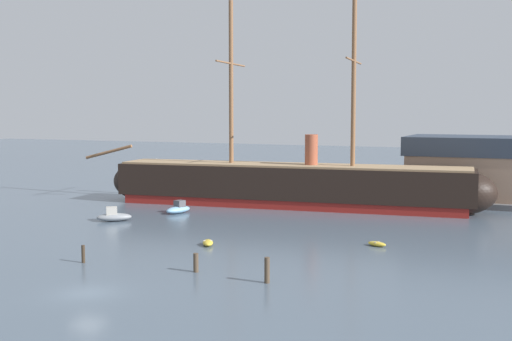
{
  "coord_description": "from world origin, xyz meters",
  "views": [
    {
      "loc": [
        30.44,
        -38.79,
        13.37
      ],
      "look_at": [
        -1.31,
        33.76,
        6.14
      ],
      "focal_mm": 46.76,
      "sensor_mm": 36.0,
      "label": 1
    }
  ],
  "objects_px": {
    "mooring_piling_nearest": "(196,263)",
    "dinghy_near_centre": "(208,243)",
    "dinghy_mid_right": "(377,244)",
    "sailboat_far_left": "(157,189)",
    "tall_ship": "(290,185)",
    "mooring_piling_left_pair": "(267,270)",
    "motorboat_mid_left": "(114,216)",
    "motorboat_distant_centre": "(363,190)",
    "mooring_piling_right_pair": "(83,254)",
    "motorboat_alongside_bow": "(178,209)"
  },
  "relations": [
    {
      "from": "mooring_piling_nearest",
      "to": "dinghy_near_centre",
      "type": "bearing_deg",
      "value": 112.54
    },
    {
      "from": "dinghy_mid_right",
      "to": "sailboat_far_left",
      "type": "relative_size",
      "value": 0.39
    },
    {
      "from": "tall_ship",
      "to": "mooring_piling_left_pair",
      "type": "distance_m",
      "value": 41.15
    },
    {
      "from": "tall_ship",
      "to": "motorboat_mid_left",
      "type": "relative_size",
      "value": 13.66
    },
    {
      "from": "motorboat_distant_centre",
      "to": "mooring_piling_left_pair",
      "type": "xyz_separation_m",
      "value": [
        7.58,
        -58.53,
        0.57
      ]
    },
    {
      "from": "motorboat_mid_left",
      "to": "sailboat_far_left",
      "type": "relative_size",
      "value": 0.79
    },
    {
      "from": "motorboat_distant_centre",
      "to": "mooring_piling_nearest",
      "type": "bearing_deg",
      "value": -89.16
    },
    {
      "from": "motorboat_mid_left",
      "to": "mooring_piling_nearest",
      "type": "bearing_deg",
      "value": -40.6
    },
    {
      "from": "tall_ship",
      "to": "sailboat_far_left",
      "type": "height_order",
      "value": "tall_ship"
    },
    {
      "from": "mooring_piling_left_pair",
      "to": "mooring_piling_right_pair",
      "type": "height_order",
      "value": "mooring_piling_left_pair"
    },
    {
      "from": "motorboat_mid_left",
      "to": "motorboat_alongside_bow",
      "type": "relative_size",
      "value": 1.03
    },
    {
      "from": "mooring_piling_right_pair",
      "to": "dinghy_mid_right",
      "type": "bearing_deg",
      "value": 38.32
    },
    {
      "from": "tall_ship",
      "to": "mooring_piling_right_pair",
      "type": "distance_m",
      "value": 39.51
    },
    {
      "from": "tall_ship",
      "to": "dinghy_near_centre",
      "type": "bearing_deg",
      "value": -86.0
    },
    {
      "from": "mooring_piling_left_pair",
      "to": "mooring_piling_nearest",
      "type": "bearing_deg",
      "value": 172.67
    },
    {
      "from": "mooring_piling_right_pair",
      "to": "tall_ship",
      "type": "bearing_deg",
      "value": 83.38
    },
    {
      "from": "dinghy_mid_right",
      "to": "motorboat_distant_centre",
      "type": "height_order",
      "value": "motorboat_distant_centre"
    },
    {
      "from": "motorboat_distant_centre",
      "to": "dinghy_mid_right",
      "type": "bearing_deg",
      "value": -73.68
    },
    {
      "from": "motorboat_distant_centre",
      "to": "mooring_piling_nearest",
      "type": "distance_m",
      "value": 57.68
    },
    {
      "from": "motorboat_mid_left",
      "to": "mooring_piling_left_pair",
      "type": "bearing_deg",
      "value": -34.28
    },
    {
      "from": "dinghy_mid_right",
      "to": "mooring_piling_left_pair",
      "type": "distance_m",
      "value": 17.79
    },
    {
      "from": "sailboat_far_left",
      "to": "motorboat_distant_centre",
      "type": "distance_m",
      "value": 33.57
    },
    {
      "from": "motorboat_alongside_bow",
      "to": "mooring_piling_nearest",
      "type": "distance_m",
      "value": 31.88
    },
    {
      "from": "dinghy_mid_right",
      "to": "sailboat_far_left",
      "type": "height_order",
      "value": "sailboat_far_left"
    },
    {
      "from": "dinghy_near_centre",
      "to": "motorboat_alongside_bow",
      "type": "bearing_deg",
      "value": 128.06
    },
    {
      "from": "motorboat_alongside_bow",
      "to": "sailboat_far_left",
      "type": "bearing_deg",
      "value": 128.58
    },
    {
      "from": "motorboat_mid_left",
      "to": "dinghy_mid_right",
      "type": "distance_m",
      "value": 32.56
    },
    {
      "from": "dinghy_mid_right",
      "to": "motorboat_mid_left",
      "type": "bearing_deg",
      "value": 176.69
    },
    {
      "from": "dinghy_near_centre",
      "to": "motorboat_alongside_bow",
      "type": "distance_m",
      "value": 21.31
    },
    {
      "from": "motorboat_distant_centre",
      "to": "tall_ship",
      "type": "bearing_deg",
      "value": -105.14
    },
    {
      "from": "mooring_piling_nearest",
      "to": "mooring_piling_left_pair",
      "type": "height_order",
      "value": "mooring_piling_left_pair"
    },
    {
      "from": "tall_ship",
      "to": "mooring_piling_left_pair",
      "type": "relative_size",
      "value": 29.32
    },
    {
      "from": "motorboat_mid_left",
      "to": "mooring_piling_nearest",
      "type": "height_order",
      "value": "motorboat_mid_left"
    },
    {
      "from": "motorboat_alongside_bow",
      "to": "sailboat_far_left",
      "type": "relative_size",
      "value": 0.77
    },
    {
      "from": "dinghy_near_centre",
      "to": "sailboat_far_left",
      "type": "xyz_separation_m",
      "value": [
        -27.9,
        35.29,
        0.18
      ]
    },
    {
      "from": "sailboat_far_left",
      "to": "motorboat_distant_centre",
      "type": "bearing_deg",
      "value": 21.62
    },
    {
      "from": "mooring_piling_left_pair",
      "to": "mooring_piling_right_pair",
      "type": "xyz_separation_m",
      "value": [
        -17.4,
        -0.14,
        -0.23
      ]
    },
    {
      "from": "mooring_piling_right_pair",
      "to": "sailboat_far_left",
      "type": "bearing_deg",
      "value": 114.79
    },
    {
      "from": "tall_ship",
      "to": "dinghy_near_centre",
      "type": "xyz_separation_m",
      "value": [
        1.97,
        -28.17,
        -2.78
      ]
    },
    {
      "from": "sailboat_far_left",
      "to": "mooring_piling_right_pair",
      "type": "height_order",
      "value": "sailboat_far_left"
    },
    {
      "from": "motorboat_mid_left",
      "to": "mooring_piling_right_pair",
      "type": "xyz_separation_m",
      "value": [
        10.57,
        -19.22,
        0.17
      ]
    },
    {
      "from": "dinghy_near_centre",
      "to": "dinghy_mid_right",
      "type": "xyz_separation_m",
      "value": [
        15.41,
        6.32,
        -0.04
      ]
    },
    {
      "from": "dinghy_near_centre",
      "to": "motorboat_mid_left",
      "type": "xyz_separation_m",
      "value": [
        -17.09,
        8.2,
        0.34
      ]
    },
    {
      "from": "dinghy_mid_right",
      "to": "sailboat_far_left",
      "type": "bearing_deg",
      "value": 146.22
    },
    {
      "from": "motorboat_alongside_bow",
      "to": "motorboat_distant_centre",
      "type": "relative_size",
      "value": 1.34
    },
    {
      "from": "motorboat_distant_centre",
      "to": "mooring_piling_left_pair",
      "type": "relative_size",
      "value": 1.57
    },
    {
      "from": "motorboat_distant_centre",
      "to": "motorboat_mid_left",
      "type": "bearing_deg",
      "value": -117.33
    },
    {
      "from": "motorboat_mid_left",
      "to": "dinghy_mid_right",
      "type": "relative_size",
      "value": 2.01
    },
    {
      "from": "tall_ship",
      "to": "motorboat_distant_centre",
      "type": "relative_size",
      "value": 18.72
    },
    {
      "from": "motorboat_alongside_bow",
      "to": "mooring_piling_right_pair",
      "type": "xyz_separation_m",
      "value": [
        6.62,
        -27.79,
        0.2
      ]
    }
  ]
}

